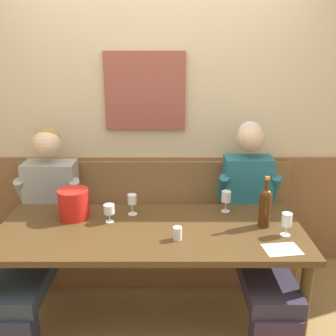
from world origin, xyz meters
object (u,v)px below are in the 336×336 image
object	(u,v)px
ice_bucket	(75,204)
wine_glass_center_rear	(228,197)
wine_glass_right_end	(111,210)
person_left_seat	(42,222)
wine_glass_left_end	(134,200)
dining_table	(152,240)
water_tumbler_right	(179,233)
wine_glass_mid_left	(288,220)
wine_bottle_amber_mid	(267,206)
person_center_left_seat	(256,220)
wall_bench	(156,242)

from	to	relation	value
ice_bucket	wine_glass_center_rear	xyz separation A→B (m)	(1.06, 0.10, 0.01)
wine_glass_right_end	person_left_seat	bearing A→B (deg)	158.46
wine_glass_center_rear	wine_glass_left_end	xyz separation A→B (m)	(-0.67, -0.05, -0.01)
dining_table	water_tumbler_right	distance (m)	0.26
ice_bucket	wine_glass_center_rear	distance (m)	1.07
wine_glass_mid_left	wine_glass_center_rear	distance (m)	0.49
wine_bottle_amber_mid	wine_glass_mid_left	xyz separation A→B (m)	(0.11, -0.13, -0.04)
wine_glass_mid_left	wine_glass_right_end	xyz separation A→B (m)	(-1.14, 0.19, -0.01)
wine_glass_right_end	person_center_left_seat	bearing A→B (deg)	11.91
wall_bench	wine_glass_mid_left	size ratio (longest dim) A/B	15.37
wine_bottle_amber_mid	wall_bench	bearing A→B (deg)	140.69
wine_glass_right_end	wall_bench	bearing A→B (deg)	63.30
wine_glass_center_rear	wine_glass_left_end	bearing A→B (deg)	-175.82
person_center_left_seat	wine_glass_left_end	size ratio (longest dim) A/B	8.87
person_center_left_seat	water_tumbler_right	xyz separation A→B (m)	(-0.58, -0.47, 0.13)
wall_bench	dining_table	distance (m)	0.76
wine_bottle_amber_mid	water_tumbler_right	size ratio (longest dim) A/B	4.14
wine_glass_left_end	wall_bench	bearing A→B (deg)	72.70
dining_table	person_center_left_seat	world-z (taller)	person_center_left_seat
wine_glass_right_end	wine_glass_left_end	world-z (taller)	wine_glass_left_end
wine_glass_mid_left	person_left_seat	bearing A→B (deg)	166.37
person_left_seat	wine_glass_right_end	size ratio (longest dim) A/B	10.19
person_left_seat	wine_glass_center_rear	bearing A→B (deg)	-1.85
wine_glass_right_end	wine_glass_mid_left	bearing A→B (deg)	-9.62
wine_glass_right_end	water_tumbler_right	distance (m)	0.52
person_left_seat	wine_glass_left_end	xyz separation A→B (m)	(0.69, -0.09, 0.21)
wall_bench	person_left_seat	distance (m)	0.96
wall_bench	wine_glass_center_rear	bearing A→B (deg)	-35.74
wine_bottle_amber_mid	wine_glass_mid_left	size ratio (longest dim) A/B	2.30
person_center_left_seat	dining_table	bearing A→B (deg)	-156.84
person_center_left_seat	wine_glass_mid_left	world-z (taller)	person_center_left_seat
wine_bottle_amber_mid	person_center_left_seat	bearing A→B (deg)	89.70
ice_bucket	wine_glass_center_rear	size ratio (longest dim) A/B	1.37
dining_table	wine_glass_left_end	bearing A→B (deg)	120.48
wine_bottle_amber_mid	wine_glass_right_end	size ratio (longest dim) A/B	2.76
wall_bench	wine_glass_center_rear	distance (m)	0.87
wall_bench	person_left_seat	xyz separation A→B (m)	(-0.83, -0.34, 0.35)
wine_glass_center_rear	wine_glass_left_end	size ratio (longest dim) A/B	1.04
wall_bench	person_left_seat	size ratio (longest dim) A/B	1.80
person_left_seat	water_tumbler_right	size ratio (longest dim) A/B	15.32
dining_table	ice_bucket	distance (m)	0.59
wine_bottle_amber_mid	wine_glass_center_rear	distance (m)	0.32
person_left_seat	wine_glass_mid_left	xyz separation A→B (m)	(1.68, -0.41, 0.21)
person_left_seat	wine_glass_left_end	distance (m)	0.73
wall_bench	person_center_left_seat	size ratio (longest dim) A/B	1.75
person_left_seat	wall_bench	bearing A→B (deg)	22.31
person_left_seat	water_tumbler_right	distance (m)	1.11
dining_table	wine_glass_mid_left	distance (m)	0.88
person_center_left_seat	wine_glass_mid_left	bearing A→B (deg)	-75.62
wall_bench	person_left_seat	world-z (taller)	person_left_seat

